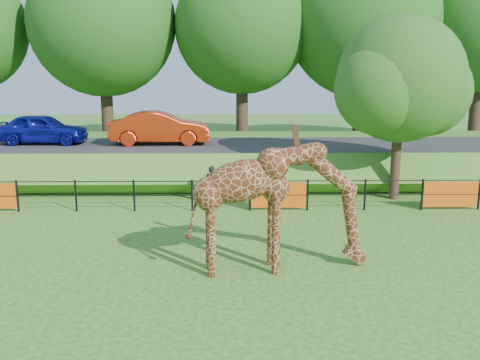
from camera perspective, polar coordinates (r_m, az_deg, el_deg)
The scene contains 10 objects.
ground at distance 11.20m, azimuth -8.11°, elevation -14.29°, with size 90.00×90.00×0.00m, color #225A16.
giraffe at distance 13.00m, azimuth 4.23°, elevation -2.91°, with size 4.45×0.82×3.18m, color #4E2410, non-canonical shape.
perimeter_fence at distance 18.53m, azimuth -5.13°, elevation -1.65°, with size 28.07×0.10×1.10m, color black, non-canonical shape.
embankment at distance 25.84m, azimuth -3.95°, elevation 2.56°, with size 40.00×9.00×1.30m, color #225A16.
road at distance 24.25m, azimuth -4.15°, elevation 3.62°, with size 40.00×5.00×0.12m, color #2B2B2D.
car_blue at distance 26.06m, azimuth -20.34°, elevation 5.15°, with size 1.63×4.04×1.38m, color #13189E.
car_red at distance 24.60m, azimuth -8.50°, elevation 5.52°, with size 1.57×4.49×1.48m, color red.
visitor at distance 19.34m, azimuth -3.03°, elevation -0.53°, with size 0.52×0.34×1.43m, color black.
tree_east at distance 20.55m, azimuth 16.97°, elevation 9.77°, with size 5.40×4.71×6.76m.
bg_tree_line at distance 32.02m, azimuth 0.02°, elevation 16.20°, with size 37.30×8.80×11.82m.
Camera 1 is at (1.37, -9.94, 4.98)m, focal length 40.00 mm.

